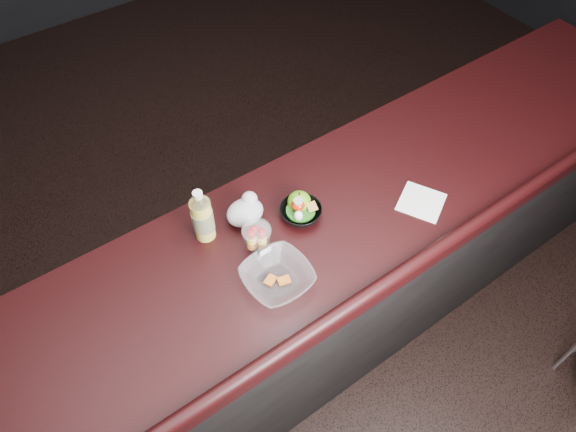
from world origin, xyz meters
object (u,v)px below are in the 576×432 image
at_px(lemonade_bottle, 203,218).
at_px(fruit_cup, 257,238).
at_px(green_apple, 299,202).
at_px(takeout_bowl, 277,277).
at_px(snack_bowl, 300,212).

height_order(lemonade_bottle, fruit_cup, lemonade_bottle).
height_order(lemonade_bottle, green_apple, lemonade_bottle).
relative_size(lemonade_bottle, takeout_bowl, 0.99).
height_order(lemonade_bottle, snack_bowl, lemonade_bottle).
xyz_separation_m(fruit_cup, snack_bowl, (0.21, 0.04, -0.05)).
xyz_separation_m(lemonade_bottle, fruit_cup, (0.12, -0.17, -0.02)).
bearing_deg(fruit_cup, snack_bowl, 9.59).
bearing_deg(takeout_bowl, green_apple, 41.16).
xyz_separation_m(lemonade_bottle, takeout_bowl, (0.10, -0.31, -0.07)).
bearing_deg(takeout_bowl, fruit_cup, 83.51).
bearing_deg(takeout_bowl, snack_bowl, 38.68).
distance_m(snack_bowl, takeout_bowl, 0.29).
distance_m(fruit_cup, takeout_bowl, 0.16).
xyz_separation_m(lemonade_bottle, snack_bowl, (0.33, -0.13, -0.07)).
relative_size(green_apple, snack_bowl, 0.54).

